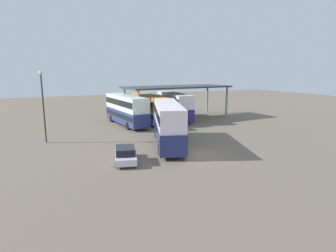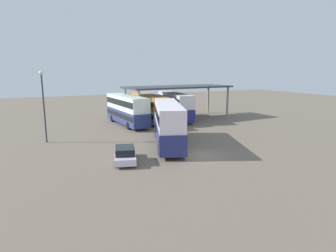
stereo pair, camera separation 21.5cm
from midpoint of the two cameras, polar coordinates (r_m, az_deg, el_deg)
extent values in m
plane|color=#6C6050|center=(26.55, 5.96, -5.85)|extent=(140.00, 140.00, 0.00)
cube|color=navy|center=(29.80, -0.21, -1.29)|extent=(6.14, 11.60, 1.93)
cube|color=white|center=(29.44, -0.21, 2.53)|extent=(6.00, 11.36, 2.09)
cube|color=black|center=(29.75, -0.21, -0.86)|extent=(6.02, 11.18, 0.66)
cube|color=black|center=(29.42, -0.21, 2.73)|extent=(6.02, 11.18, 0.84)
cube|color=black|center=(35.30, -0.99, 1.13)|extent=(1.96, 0.79, 1.16)
cube|color=orange|center=(35.15, -0.99, 2.62)|extent=(1.62, 0.65, 0.36)
cylinder|color=black|center=(33.37, -2.58, -1.39)|extent=(0.60, 1.04, 1.00)
cylinder|color=black|center=(33.53, 1.13, -1.32)|extent=(0.60, 1.04, 1.00)
cylinder|color=black|center=(26.49, -1.90, -4.70)|extent=(0.60, 1.04, 1.00)
cylinder|color=black|center=(26.69, 2.78, -4.59)|extent=(0.60, 1.04, 1.00)
cube|color=silver|center=(24.73, -8.75, -5.99)|extent=(2.70, 4.38, 0.55)
cube|color=black|center=(24.37, -8.78, -4.86)|extent=(2.10, 2.57, 0.58)
cylinder|color=black|center=(25.99, -10.53, -5.65)|extent=(0.35, 0.63, 0.60)
cylinder|color=black|center=(26.02, -7.09, -5.53)|extent=(0.35, 0.63, 0.60)
cylinder|color=black|center=(23.58, -10.56, -7.40)|extent=(0.35, 0.63, 0.60)
cylinder|color=black|center=(23.61, -6.76, -7.27)|extent=(0.35, 0.63, 0.60)
cube|color=navy|center=(41.31, -8.47, 2.00)|extent=(3.37, 11.06, 1.84)
cube|color=white|center=(41.06, -8.55, 4.65)|extent=(3.28, 10.84, 2.00)
cube|color=black|center=(41.28, -8.48, 2.31)|extent=(3.37, 10.63, 0.63)
cube|color=black|center=(41.05, -8.55, 4.79)|extent=(3.37, 10.63, 0.80)
cube|color=black|center=(46.29, -10.91, 3.24)|extent=(2.09, 0.28, 1.11)
cube|color=orange|center=(46.18, -10.95, 4.33)|extent=(1.72, 0.22, 0.36)
cylinder|color=black|center=(44.21, -11.37, 1.49)|extent=(0.36, 1.02, 1.00)
cylinder|color=black|center=(44.94, -8.69, 1.73)|extent=(0.36, 1.02, 1.00)
cylinder|color=black|center=(37.95, -8.14, 0.03)|extent=(0.36, 1.02, 1.00)
cylinder|color=black|center=(38.80, -5.09, 0.34)|extent=(0.36, 1.02, 1.00)
cube|color=white|center=(43.83, -3.97, 2.56)|extent=(2.87, 11.05, 1.76)
cube|color=orange|center=(43.60, -4.00, 4.95)|extent=(2.79, 10.83, 1.91)
cube|color=black|center=(43.80, -3.98, 2.84)|extent=(2.90, 10.62, 0.60)
cube|color=black|center=(43.59, -4.01, 5.07)|extent=(2.90, 10.62, 0.76)
cube|color=black|center=(48.92, -6.08, 3.73)|extent=(2.17, 0.16, 1.06)
cube|color=orange|center=(48.82, -6.10, 4.71)|extent=(1.79, 0.13, 0.36)
cylinder|color=black|center=(46.80, -6.67, 2.15)|extent=(0.31, 1.01, 1.00)
cylinder|color=black|center=(47.50, -4.00, 2.33)|extent=(0.31, 1.01, 1.00)
cylinder|color=black|center=(40.41, -3.91, 0.79)|extent=(0.31, 1.01, 1.00)
cylinder|color=black|center=(41.21, -0.88, 1.01)|extent=(0.31, 1.01, 1.00)
cube|color=navy|center=(45.21, 1.09, 2.90)|extent=(3.57, 10.91, 1.84)
cube|color=white|center=(44.98, 1.10, 5.32)|extent=(3.47, 10.69, 1.99)
cube|color=black|center=(45.18, 1.09, 3.18)|extent=(3.56, 10.48, 0.63)
cube|color=black|center=(44.97, 1.10, 5.45)|extent=(3.56, 10.48, 0.80)
cube|color=black|center=(50.16, -0.95, 4.03)|extent=(2.06, 0.32, 1.10)
cube|color=orange|center=(50.05, -0.95, 5.03)|extent=(1.70, 0.26, 0.36)
cylinder|color=black|center=(48.10, -1.47, 2.47)|extent=(0.39, 1.02, 1.00)
cylinder|color=black|center=(48.78, 0.98, 2.59)|extent=(0.39, 1.02, 1.00)
cylinder|color=black|center=(41.89, 1.21, 1.18)|extent=(0.39, 1.02, 1.00)
cylinder|color=black|center=(42.67, 3.97, 1.34)|extent=(0.39, 1.02, 1.00)
cube|color=#33353A|center=(45.70, 1.78, 7.84)|extent=(17.62, 7.87, 0.25)
cylinder|color=#9E9B93|center=(52.57, 7.73, 5.30)|extent=(0.36, 0.36, 5.00)
cylinder|color=#9E9B93|center=(48.47, 11.53, 4.70)|extent=(0.36, 0.36, 5.00)
cylinder|color=#9E9B93|center=(44.83, -8.81, 4.29)|extent=(0.36, 0.36, 5.00)
cylinder|color=#9E9B93|center=(39.94, -6.10, 3.53)|extent=(0.36, 0.36, 5.00)
cylinder|color=#33353A|center=(33.07, -23.81, 3.09)|extent=(0.16, 0.16, 7.29)
sphere|color=beige|center=(32.82, -24.33, 9.65)|extent=(0.44, 0.44, 0.44)
camera|label=1|loc=(0.11, -90.21, -0.04)|focal=30.44mm
camera|label=2|loc=(0.11, 89.79, 0.04)|focal=30.44mm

